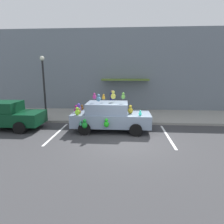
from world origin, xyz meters
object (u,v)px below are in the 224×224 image
pedestrian_near_shopfront (112,101)px  teddy_bear_on_sidewalk (89,114)px  plush_covered_car (110,116)px  street_lamp_post (44,81)px  parked_sedan_behind (2,115)px

pedestrian_near_shopfront → teddy_bear_on_sidewalk: bearing=-115.2°
plush_covered_car → street_lamp_post: size_ratio=1.06×
plush_covered_car → street_lamp_post: street_lamp_post is taller
teddy_bear_on_sidewalk → parked_sedan_behind: bearing=-156.9°
teddy_bear_on_sidewalk → street_lamp_post: 3.53m
teddy_bear_on_sidewalk → pedestrian_near_shopfront: 3.09m
parked_sedan_behind → street_lamp_post: street_lamp_post is taller
plush_covered_car → parked_sedan_behind: bearing=-178.9°
street_lamp_post → pedestrian_near_shopfront: size_ratio=2.45×
parked_sedan_behind → teddy_bear_on_sidewalk: parked_sedan_behind is taller
plush_covered_car → pedestrian_near_shopfront: bearing=92.5°
parked_sedan_behind → pedestrian_near_shopfront: 7.53m
plush_covered_car → pedestrian_near_shopfront: size_ratio=2.60×
street_lamp_post → pedestrian_near_shopfront: 5.28m
parked_sedan_behind → teddy_bear_on_sidewalk: 4.97m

